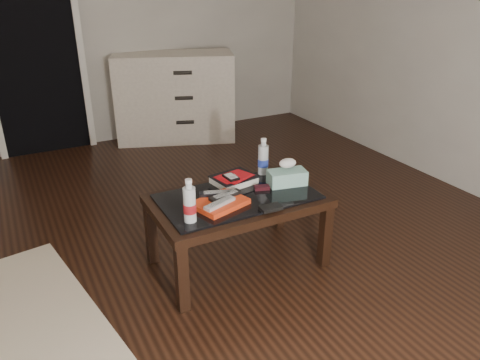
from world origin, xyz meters
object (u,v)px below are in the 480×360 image
object	(u,v)px
water_bottle_right	(263,156)
tissue_box	(287,177)
water_bottle_left	(189,200)
dresser	(175,97)
coffee_table	(238,205)
textbook	(234,180)

from	to	relation	value
water_bottle_right	tissue_box	size ratio (longest dim) A/B	1.03
water_bottle_left	tissue_box	xyz separation A→B (m)	(0.70, 0.15, -0.07)
dresser	coffee_table	bearing A→B (deg)	-81.56
water_bottle_left	tissue_box	world-z (taller)	water_bottle_left
tissue_box	coffee_table	bearing A→B (deg)	-168.11
textbook	tissue_box	xyz separation A→B (m)	(0.28, -0.17, 0.02)
textbook	water_bottle_left	bearing A→B (deg)	-151.57
dresser	textbook	size ratio (longest dim) A/B	5.20
tissue_box	water_bottle_left	bearing A→B (deg)	-155.99
water_bottle_left	water_bottle_right	bearing A→B (deg)	29.28
coffee_table	water_bottle_left	bearing A→B (deg)	-156.98
dresser	water_bottle_right	bearing A→B (deg)	-75.16
water_bottle_left	tissue_box	bearing A→B (deg)	12.37
coffee_table	water_bottle_right	bearing A→B (deg)	35.95
coffee_table	textbook	distance (m)	0.20
coffee_table	water_bottle_right	size ratio (longest dim) A/B	4.20
coffee_table	water_bottle_left	size ratio (longest dim) A/B	4.20
water_bottle_right	tissue_box	world-z (taller)	water_bottle_right
water_bottle_left	water_bottle_right	world-z (taller)	same
dresser	textbook	bearing A→B (deg)	-80.94
textbook	water_bottle_right	distance (m)	0.26
coffee_table	tissue_box	bearing A→B (deg)	0.25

